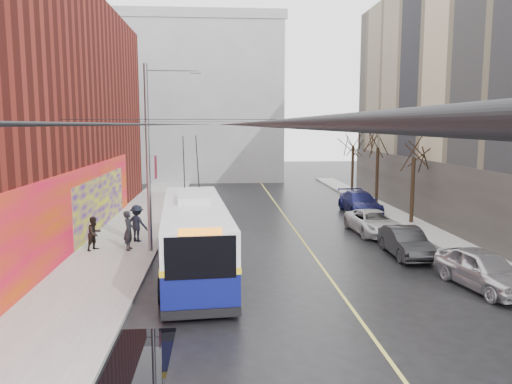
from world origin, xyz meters
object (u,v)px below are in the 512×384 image
pedestrian_c (137,223)px  parked_car_a (483,269)px  following_car (200,207)px  parked_car_c (373,222)px  tree_near (414,145)px  pedestrian_b (94,233)px  parked_car_b (405,242)px  pedestrian_a (129,230)px  streetlight_pole (151,153)px  parked_car_d (360,202)px  tree_mid (378,137)px  trolleybus (194,235)px  tree_far (353,137)px

pedestrian_c → parked_car_a: bearing=-179.3°
following_car → parked_car_c: bearing=-21.1°
tree_near → pedestrian_b: 19.30m
parked_car_a → following_car: bearing=117.3°
tree_near → parked_car_b: bearing=-113.4°
pedestrian_b → pedestrian_a: bearing=-59.0°
streetlight_pole → pedestrian_b: streetlight_pole is taller
parked_car_d → pedestrian_c: size_ratio=2.72×
parked_car_a → pedestrian_b: size_ratio=2.69×
tree_near → parked_car_d: size_ratio=1.23×
parked_car_d → pedestrian_c: (-14.17, -8.22, 0.35)m
parked_car_c → pedestrian_a: size_ratio=2.50×
tree_mid → trolleybus: (-13.03, -15.99, -3.69)m
pedestrian_a → tree_far: bearing=-36.7°
tree_far → parked_car_c: size_ratio=1.37×
tree_mid → parked_car_d: 5.67m
pedestrian_a → pedestrian_b: size_ratio=1.16×
tree_mid → following_car: 14.62m
pedestrian_c → pedestrian_a: bearing=116.3°
trolleybus → parked_car_d: size_ratio=2.31×
streetlight_pole → tree_far: (15.14, 20.00, 0.30)m
pedestrian_b → tree_mid: bearing=-22.3°
tree_mid → pedestrian_b: bearing=-144.9°
tree_mid → pedestrian_c: bearing=-145.9°
trolleybus → parked_car_d: (10.96, 13.23, -0.81)m
streetlight_pole → pedestrian_a: (-1.23, 0.28, -3.74)m
tree_far → parked_car_c: (-3.20, -16.42, -4.48)m
parked_car_d → following_car: bearing=-174.1°
tree_near → tree_mid: bearing=90.0°
pedestrian_a → parked_car_b: bearing=-94.3°
trolleybus → pedestrian_a: bearing=131.0°
tree_mid → pedestrian_a: tree_mid is taller
pedestrian_a → pedestrian_b: bearing=91.5°
parked_car_b → pedestrian_a: (-13.17, 1.68, 0.42)m
streetlight_pole → parked_car_d: 17.09m
trolleybus → parked_car_c: bearing=29.1°
streetlight_pole → pedestrian_c: size_ratio=4.70×
tree_mid → pedestrian_a: 21.14m
tree_near → pedestrian_a: tree_near is taller
parked_car_d → pedestrian_c: 16.38m
streetlight_pole → pedestrian_c: (-1.10, 2.02, -3.74)m
trolleybus → pedestrian_b: trolleybus is taller
trolleybus → pedestrian_c: (-3.21, 5.01, -0.46)m
tree_far → parked_car_a: 26.65m
parked_car_b → pedestrian_a: pedestrian_a is taller
tree_mid → following_car: size_ratio=1.37×
parked_car_c → pedestrian_a: (-13.17, -3.30, 0.44)m
following_car → pedestrian_c: 7.32m
following_car → pedestrian_c: size_ratio=2.54×
pedestrian_a → parked_car_d: bearing=-52.1°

